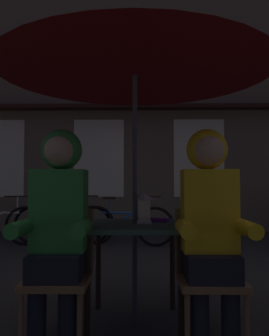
{
  "coord_description": "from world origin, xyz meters",
  "views": [
    {
      "loc": [
        0.04,
        -2.69,
        1.04
      ],
      "look_at": [
        0.0,
        -0.14,
        1.15
      ],
      "focal_mm": 38.04,
      "sensor_mm": 36.0,
      "label": 1
    }
  ],
  "objects_px": {
    "person_left_hooded": "(58,214)",
    "person_right_hooded": "(210,214)",
    "chair_right": "(208,269)",
    "cafe_table": "(135,237)",
    "chair_left": "(60,269)",
    "book": "(156,220)",
    "patio_umbrella": "(135,51)",
    "bicycle_second": "(62,224)",
    "lantern": "(144,207)",
    "bicycle_third": "(125,225)"
  },
  "relations": [
    {
      "from": "chair_left",
      "to": "person_right_hooded",
      "type": "bearing_deg",
      "value": -3.39
    },
    {
      "from": "patio_umbrella",
      "to": "chair_left",
      "type": "bearing_deg",
      "value": -142.45
    },
    {
      "from": "book",
      "to": "bicycle_second",
      "type": "bearing_deg",
      "value": 129.76
    },
    {
      "from": "chair_right",
      "to": "book",
      "type": "distance_m",
      "value": 0.66
    },
    {
      "from": "patio_umbrella",
      "to": "chair_right",
      "type": "xyz_separation_m",
      "value": [
        0.48,
        -0.37,
        -1.57
      ]
    },
    {
      "from": "chair_right",
      "to": "book",
      "type": "relative_size",
      "value": 4.35
    },
    {
      "from": "book",
      "to": "cafe_table",
      "type": "bearing_deg",
      "value": -122.44
    },
    {
      "from": "cafe_table",
      "to": "person_left_hooded",
      "type": "xyz_separation_m",
      "value": [
        -0.48,
        -0.43,
        0.21
      ]
    },
    {
      "from": "chair_right",
      "to": "bicycle_second",
      "type": "height_order",
      "value": "chair_right"
    },
    {
      "from": "patio_umbrella",
      "to": "bicycle_second",
      "type": "xyz_separation_m",
      "value": [
        -1.3,
        3.49,
        -1.71
      ]
    },
    {
      "from": "patio_umbrella",
      "to": "chair_left",
      "type": "relative_size",
      "value": 2.66
    },
    {
      "from": "chair_left",
      "to": "person_left_hooded",
      "type": "distance_m",
      "value": 0.36
    },
    {
      "from": "cafe_table",
      "to": "bicycle_second",
      "type": "bearing_deg",
      "value": 110.47
    },
    {
      "from": "bicycle_second",
      "to": "patio_umbrella",
      "type": "bearing_deg",
      "value": -69.53
    },
    {
      "from": "chair_left",
      "to": "chair_right",
      "type": "xyz_separation_m",
      "value": [
        0.96,
        0.0,
        0.0
      ]
    },
    {
      "from": "lantern",
      "to": "chair_left",
      "type": "distance_m",
      "value": 0.77
    },
    {
      "from": "cafe_table",
      "to": "chair_right",
      "type": "xyz_separation_m",
      "value": [
        0.48,
        -0.37,
        -0.15
      ]
    },
    {
      "from": "chair_right",
      "to": "cafe_table",
      "type": "bearing_deg",
      "value": 142.45
    },
    {
      "from": "person_right_hooded",
      "to": "bicycle_third",
      "type": "xyz_separation_m",
      "value": [
        -0.69,
        3.77,
        -0.5
      ]
    },
    {
      "from": "chair_left",
      "to": "bicycle_second",
      "type": "bearing_deg",
      "value": 102.02
    },
    {
      "from": "chair_left",
      "to": "bicycle_third",
      "type": "xyz_separation_m",
      "value": [
        0.27,
        3.71,
        -0.14
      ]
    },
    {
      "from": "patio_umbrella",
      "to": "person_right_hooded",
      "type": "relative_size",
      "value": 1.65
    },
    {
      "from": "patio_umbrella",
      "to": "lantern",
      "type": "xyz_separation_m",
      "value": [
        0.07,
        0.01,
        -1.2
      ]
    },
    {
      "from": "patio_umbrella",
      "to": "person_left_hooded",
      "type": "xyz_separation_m",
      "value": [
        -0.48,
        -0.43,
        -1.21
      ]
    },
    {
      "from": "lantern",
      "to": "person_right_hooded",
      "type": "xyz_separation_m",
      "value": [
        0.41,
        -0.44,
        -0.01
      ]
    },
    {
      "from": "person_right_hooded",
      "to": "book",
      "type": "distance_m",
      "value": 0.66
    },
    {
      "from": "patio_umbrella",
      "to": "bicycle_third",
      "type": "xyz_separation_m",
      "value": [
        -0.21,
        3.34,
        -1.71
      ]
    },
    {
      "from": "person_left_hooded",
      "to": "lantern",
      "type": "bearing_deg",
      "value": 38.43
    },
    {
      "from": "lantern",
      "to": "bicycle_second",
      "type": "xyz_separation_m",
      "value": [
        -1.37,
        3.47,
        -0.51
      ]
    },
    {
      "from": "patio_umbrella",
      "to": "chair_right",
      "type": "height_order",
      "value": "patio_umbrella"
    },
    {
      "from": "person_left_hooded",
      "to": "chair_right",
      "type": "bearing_deg",
      "value": 3.39
    },
    {
      "from": "patio_umbrella",
      "to": "bicycle_second",
      "type": "distance_m",
      "value": 4.1
    },
    {
      "from": "chair_left",
      "to": "bicycle_second",
      "type": "distance_m",
      "value": 3.94
    },
    {
      "from": "chair_right",
      "to": "person_right_hooded",
      "type": "height_order",
      "value": "person_right_hooded"
    },
    {
      "from": "cafe_table",
      "to": "bicycle_second",
      "type": "distance_m",
      "value": 3.73
    },
    {
      "from": "person_left_hooded",
      "to": "person_right_hooded",
      "type": "relative_size",
      "value": 1.0
    },
    {
      "from": "chair_left",
      "to": "person_right_hooded",
      "type": "xyz_separation_m",
      "value": [
        0.96,
        -0.06,
        0.36
      ]
    },
    {
      "from": "chair_right",
      "to": "bicycle_second",
      "type": "bearing_deg",
      "value": 114.8
    },
    {
      "from": "cafe_table",
      "to": "bicycle_third",
      "type": "distance_m",
      "value": 3.36
    },
    {
      "from": "chair_left",
      "to": "chair_right",
      "type": "bearing_deg",
      "value": 0.0
    },
    {
      "from": "lantern",
      "to": "bicycle_second",
      "type": "distance_m",
      "value": 3.77
    },
    {
      "from": "chair_right",
      "to": "chair_left",
      "type": "bearing_deg",
      "value": 180.0
    },
    {
      "from": "patio_umbrella",
      "to": "chair_left",
      "type": "xyz_separation_m",
      "value": [
        -0.48,
        -0.37,
        -1.57
      ]
    },
    {
      "from": "chair_right",
      "to": "bicycle_third",
      "type": "bearing_deg",
      "value": 100.53
    },
    {
      "from": "bicycle_third",
      "to": "cafe_table",
      "type": "bearing_deg",
      "value": -86.4
    },
    {
      "from": "cafe_table",
      "to": "person_left_hooded",
      "type": "bearing_deg",
      "value": -138.43
    },
    {
      "from": "chair_left",
      "to": "person_left_hooded",
      "type": "height_order",
      "value": "person_left_hooded"
    },
    {
      "from": "person_right_hooded",
      "to": "lantern",
      "type": "bearing_deg",
      "value": 133.05
    },
    {
      "from": "lantern",
      "to": "chair_left",
      "type": "height_order",
      "value": "lantern"
    },
    {
      "from": "chair_left",
      "to": "person_right_hooded",
      "type": "relative_size",
      "value": 0.62
    }
  ]
}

